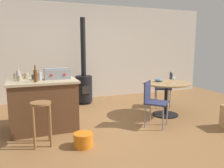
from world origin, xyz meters
The scene contains 19 objects.
ground_plane centered at (0.00, 0.00, 0.00)m, with size 8.80×8.80×0.00m, color olive.
back_wall centered at (0.00, 2.61, 1.35)m, with size 8.00×0.10×2.70m, color beige.
kitchen_island centered at (-1.32, 0.38, 0.46)m, with size 1.21×0.90×0.92m.
wooden_stool centered at (-1.41, -0.38, 0.49)m, with size 0.31×0.31×0.69m.
dining_table centered at (1.28, 0.25, 0.57)m, with size 1.03×1.03×0.74m.
folding_chair_near centered at (1.69, 0.86, 0.52)m, with size 0.54×0.54×0.87m.
folding_chair_far centered at (0.65, -0.24, 0.51)m, with size 0.57×0.57×0.86m.
wood_stove centered at (-0.15, 1.94, 0.55)m, with size 0.44×0.45×2.25m.
toolbox centered at (-1.05, 0.38, 1.02)m, with size 0.47×0.24×0.20m.
bottle_0 centered at (-1.72, 0.51, 1.01)m, with size 0.08×0.08×0.23m.
bottle_1 centered at (-1.36, 0.30, 1.00)m, with size 0.08×0.08×0.20m.
bottle_2 centered at (-1.44, 0.14, 1.03)m, with size 0.06×0.06×0.29m.
cup_0 centered at (-1.69, 0.36, 0.97)m, with size 0.11×0.07×0.10m.
cup_1 centered at (-1.45, 0.49, 0.97)m, with size 0.12×0.08×0.09m.
cup_2 centered at (-1.58, 0.60, 0.98)m, with size 0.12×0.09×0.11m.
cup_3 centered at (-1.77, 0.69, 0.98)m, with size 0.11×0.07×0.11m.
wine_glass centered at (1.33, 0.08, 0.84)m, with size 0.07×0.07×0.14m.
serving_bowl centered at (1.18, 0.42, 0.77)m, with size 0.18×0.18×0.07m, color #4C7099.
plastic_bucket centered at (-0.83, -0.67, 0.11)m, with size 0.30×0.30×0.21m, color orange.
Camera 1 is at (-1.60, -3.88, 1.53)m, focal length 36.30 mm.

